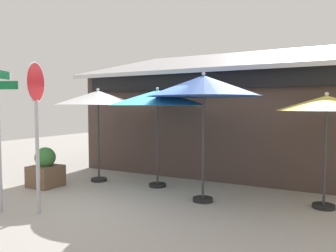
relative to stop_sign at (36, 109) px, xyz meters
name	(u,v)px	position (x,y,z in m)	size (l,w,h in m)	color
ground_plane	(135,204)	(1.20, 1.53, -2.09)	(28.00, 28.00, 0.10)	#ADA8A0
cafe_building	(232,119)	(1.85, 6.54, -0.38)	(8.97, 5.45, 4.33)	#473833
stop_sign	(36,109)	(0.00, 0.00, 0.00)	(0.35, 0.70, 2.92)	#A8AAB2
patio_umbrella_ivory_left	(98,98)	(-0.78, 2.73, 0.26)	(2.32, 2.32, 2.58)	black
patio_umbrella_teal_center	(157,98)	(0.98, 2.94, 0.25)	(2.54, 2.54, 2.57)	black
patio_umbrella_royal_blue_right	(203,87)	(2.51, 2.26, 0.47)	(2.47, 2.47, 2.82)	black
patio_umbrella_mustard_far_right	(326,105)	(4.88, 2.95, 0.08)	(1.95, 1.95, 2.37)	black
sidewalk_planter	(45,170)	(-1.61, 1.60, -1.60)	(0.72, 0.72, 1.02)	brown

